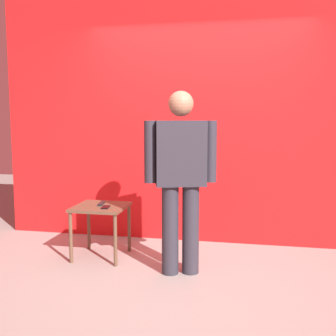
% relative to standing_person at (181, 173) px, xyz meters
% --- Properties ---
extents(ground_plane, '(12.00, 12.00, 0.00)m').
position_rel_standing_person_xyz_m(ground_plane, '(0.01, -0.27, -0.94)').
color(ground_plane, '#9E9991').
extents(back_wall_red, '(4.67, 0.12, 3.26)m').
position_rel_standing_person_xyz_m(back_wall_red, '(0.01, 1.08, 0.69)').
color(back_wall_red, red).
rests_on(back_wall_red, ground_plane).
extents(standing_person, '(0.66, 0.34, 1.68)m').
position_rel_standing_person_xyz_m(standing_person, '(0.00, 0.00, 0.00)').
color(standing_person, '#2D2D38').
rests_on(standing_person, ground_plane).
extents(side_table, '(0.52, 0.52, 0.54)m').
position_rel_standing_person_xyz_m(side_table, '(-0.88, 0.28, -0.48)').
color(side_table, brown).
rests_on(side_table, ground_plane).
extents(cell_phone, '(0.09, 0.15, 0.01)m').
position_rel_standing_person_xyz_m(cell_phone, '(-0.79, 0.19, -0.39)').
color(cell_phone, black).
rests_on(cell_phone, side_table).
extents(tv_remote, '(0.07, 0.17, 0.02)m').
position_rel_standing_person_xyz_m(tv_remote, '(-0.89, 0.32, -0.39)').
color(tv_remote, black).
rests_on(tv_remote, side_table).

